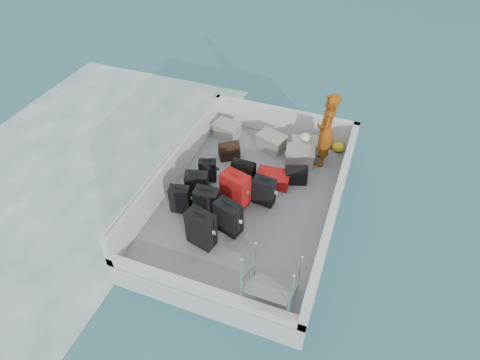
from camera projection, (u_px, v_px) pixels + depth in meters
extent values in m
plane|color=#1C5B64|center=(249.00, 217.00, 8.80)|extent=(160.00, 160.00, 0.00)
plane|color=white|center=(69.00, 167.00, 10.03)|extent=(10.00, 10.00, 0.00)
cube|color=silver|center=(249.00, 208.00, 8.59)|extent=(3.60, 5.00, 0.60)
cube|color=slate|center=(250.00, 197.00, 8.38)|extent=(3.30, 4.70, 0.02)
cube|color=silver|center=(174.00, 166.00, 8.59)|extent=(0.14, 5.00, 0.70)
cube|color=silver|center=(335.00, 206.00, 7.70)|extent=(0.14, 5.00, 0.70)
cube|color=silver|center=(283.00, 121.00, 9.82)|extent=(3.60, 0.14, 0.70)
cube|color=silver|center=(201.00, 290.00, 6.63)|extent=(3.60, 0.14, 0.20)
cylinder|color=silver|center=(172.00, 151.00, 8.32)|extent=(0.04, 4.80, 0.04)
cube|color=black|center=(180.00, 199.00, 7.89)|extent=(0.43, 0.30, 0.61)
cube|color=black|center=(197.00, 186.00, 8.12)|extent=(0.51, 0.37, 0.68)
cube|color=black|center=(208.00, 171.00, 8.59)|extent=(0.41, 0.32, 0.53)
cube|color=black|center=(201.00, 229.00, 7.23)|extent=(0.57, 0.41, 0.77)
cube|color=black|center=(207.00, 203.00, 7.76)|extent=(0.49, 0.31, 0.69)
cube|color=#B6140E|center=(235.00, 189.00, 8.01)|extent=(0.61, 0.46, 0.75)
cube|color=black|center=(228.00, 217.00, 7.49)|extent=(0.57, 0.44, 0.69)
cube|color=black|center=(264.00, 191.00, 8.05)|extent=(0.47, 0.29, 0.62)
cube|color=#B6140E|center=(273.00, 178.00, 8.60)|extent=(0.73, 0.51, 0.27)
cube|color=gray|center=(227.00, 130.00, 9.83)|extent=(0.64, 0.50, 0.35)
cube|color=gray|center=(271.00, 143.00, 9.46)|extent=(0.71, 0.59, 0.37)
cube|color=gray|center=(304.00, 147.00, 9.34)|extent=(0.66, 0.53, 0.35)
cube|color=gray|center=(300.00, 157.00, 9.06)|extent=(0.67, 0.52, 0.36)
ellipsoid|color=yellow|center=(339.00, 147.00, 9.45)|extent=(0.28, 0.26, 0.22)
ellipsoid|color=white|center=(306.00, 138.00, 9.16)|extent=(0.24, 0.24, 0.18)
imported|color=#CC6013|center=(326.00, 130.00, 8.64)|extent=(0.46, 0.67, 1.75)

